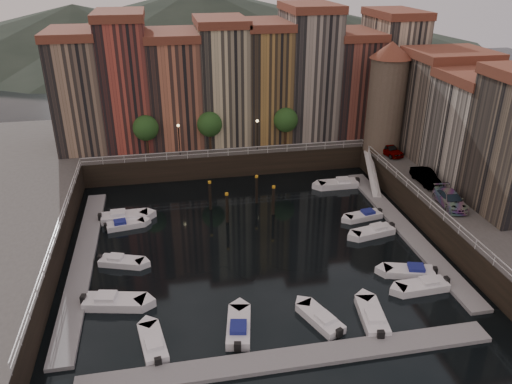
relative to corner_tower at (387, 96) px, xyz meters
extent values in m
plane|color=black|center=(-20.00, -14.50, -10.19)|extent=(200.00, 200.00, 0.00)
cube|color=black|center=(-20.00, 11.50, -8.69)|extent=(80.00, 20.00, 3.00)
cube|color=gray|center=(-36.20, -15.50, -10.02)|extent=(2.00, 28.00, 0.35)
cube|color=gray|center=(-3.80, -15.50, -10.02)|extent=(2.00, 28.00, 0.35)
cube|color=gray|center=(-20.00, -31.50, -10.02)|extent=(30.00, 2.00, 0.35)
cone|color=#2D382D|center=(-50.00, 95.50, -3.19)|extent=(80.00, 80.00, 14.00)
cone|color=#2D382D|center=(-15.00, 95.50, -1.19)|extent=(100.00, 100.00, 18.00)
cone|color=#2D382D|center=(20.00, 95.50, -4.19)|extent=(70.00, 70.00, 12.00)
cube|color=#93765D|center=(-38.00, 9.00, -0.19)|extent=(6.00, 10.00, 14.00)
cube|color=brown|center=(-38.00, 9.00, 7.31)|extent=(6.30, 10.30, 1.00)
cube|color=#A84234|center=(-32.10, 9.00, 0.81)|extent=(5.80, 10.00, 16.00)
cube|color=brown|center=(-32.10, 9.00, 9.31)|extent=(6.10, 10.30, 1.00)
cube|color=#B4674A|center=(-25.95, 9.00, -0.44)|extent=(6.50, 10.00, 13.50)
cube|color=brown|center=(-25.95, 9.00, 6.81)|extent=(6.80, 10.30, 1.00)
cube|color=beige|center=(-19.60, 9.00, 0.31)|extent=(6.20, 10.00, 15.00)
cube|color=brown|center=(-19.60, 9.00, 8.31)|extent=(6.50, 10.30, 1.00)
cube|color=#A2783B|center=(-13.70, 9.00, 0.06)|extent=(5.60, 10.00, 14.50)
cube|color=brown|center=(-13.70, 9.00, 7.81)|extent=(5.90, 10.30, 1.00)
cube|color=#A29687|center=(-7.70, 9.00, 1.06)|extent=(6.40, 10.00, 16.50)
cube|color=brown|center=(-7.70, 9.00, 9.81)|extent=(6.70, 10.30, 1.00)
cube|color=brown|center=(-1.50, 9.00, -0.69)|extent=(6.00, 10.00, 13.00)
cube|color=brown|center=(-1.50, 9.00, 6.31)|extent=(6.30, 10.30, 1.00)
cube|color=beige|center=(4.45, 9.00, 0.56)|extent=(5.90, 10.00, 15.50)
cube|color=brown|center=(4.45, 9.00, 8.81)|extent=(6.20, 10.30, 1.00)
cube|color=#7C6E5E|center=(6.50, -2.50, -1.19)|extent=(9.00, 8.00, 12.00)
cube|color=brown|center=(6.50, -2.50, 5.31)|extent=(9.30, 8.30, 1.00)
cube|color=beige|center=(6.50, -10.50, -1.69)|extent=(9.00, 8.00, 11.00)
cube|color=brown|center=(6.50, -10.50, 4.31)|extent=(9.30, 8.30, 1.00)
cylinder|color=#6B5B4C|center=(0.00, 0.00, -1.19)|extent=(4.60, 4.60, 12.00)
cone|color=brown|center=(0.00, 0.00, 5.61)|extent=(5.20, 5.20, 2.00)
cylinder|color=black|center=(-30.00, 3.70, -5.99)|extent=(0.30, 0.30, 2.40)
sphere|color=#1E4719|center=(-30.00, 3.70, -3.59)|extent=(3.20, 3.20, 3.20)
cylinder|color=black|center=(-22.00, 3.70, -5.99)|extent=(0.30, 0.30, 2.40)
sphere|color=#1E4719|center=(-22.00, 3.70, -3.59)|extent=(3.20, 3.20, 3.20)
cylinder|color=black|center=(-12.00, 3.70, -5.99)|extent=(0.30, 0.30, 2.40)
sphere|color=#1E4719|center=(-12.00, 3.70, -3.59)|extent=(3.20, 3.20, 3.20)
cylinder|color=black|center=(-26.00, 2.70, -5.19)|extent=(0.12, 0.12, 4.00)
sphere|color=#FFD88C|center=(-26.00, 2.70, -3.19)|extent=(0.36, 0.36, 0.36)
cylinder|color=black|center=(-16.00, 2.70, -5.19)|extent=(0.12, 0.12, 4.00)
sphere|color=#FFD88C|center=(-16.00, 2.70, -3.19)|extent=(0.36, 0.36, 0.36)
cube|color=white|center=(-20.00, 1.50, -6.24)|extent=(36.00, 0.08, 0.08)
cube|color=white|center=(-20.00, 1.50, -6.69)|extent=(36.00, 0.06, 0.06)
cube|color=white|center=(-2.00, -15.50, -6.24)|extent=(0.08, 34.00, 0.08)
cube|color=white|center=(-2.00, -15.50, -6.69)|extent=(0.06, 34.00, 0.06)
cube|color=white|center=(-38.00, -15.50, -6.24)|extent=(0.08, 34.00, 0.08)
cube|color=white|center=(-38.00, -15.50, -6.69)|extent=(0.06, 34.00, 0.06)
cube|color=white|center=(-2.90, -4.50, -8.44)|extent=(2.78, 8.26, 2.81)
cube|color=white|center=(-2.90, -4.50, -7.94)|extent=(1.93, 8.32, 3.65)
cylinder|color=black|center=(-21.81, -10.38, -8.69)|extent=(0.32, 0.32, 3.60)
cylinder|color=orange|center=(-21.81, -10.38, -6.84)|extent=(0.36, 0.36, 0.25)
cylinder|color=black|center=(-23.27, -7.05, -8.69)|extent=(0.32, 0.32, 3.60)
cylinder|color=orange|center=(-23.27, -7.05, -6.84)|extent=(0.36, 0.36, 0.25)
cylinder|color=black|center=(-16.55, -9.58, -8.69)|extent=(0.32, 0.32, 3.60)
cylinder|color=orange|center=(-16.55, -9.58, -6.84)|extent=(0.36, 0.36, 0.25)
cylinder|color=black|center=(-17.84, -6.47, -8.69)|extent=(0.32, 0.32, 3.60)
cylinder|color=orange|center=(-17.84, -6.47, -6.84)|extent=(0.36, 0.36, 0.25)
cube|color=white|center=(-32.82, -22.84, -9.86)|extent=(5.21, 2.89, 0.84)
cube|color=white|center=(-33.47, -22.70, -9.36)|extent=(1.81, 1.64, 0.56)
cube|color=black|center=(-35.33, -22.30, -9.58)|extent=(0.50, 0.63, 0.78)
cube|color=white|center=(-32.59, -16.70, -9.92)|extent=(4.32, 2.78, 0.69)
cube|color=white|center=(-33.11, -16.52, -9.51)|extent=(1.57, 1.46, 0.46)
cube|color=black|center=(-34.59, -16.02, -9.69)|extent=(0.45, 0.54, 0.64)
cube|color=white|center=(-32.57, -9.50, -9.93)|extent=(4.09, 2.10, 0.66)
cube|color=navy|center=(-33.09, -9.58, -9.53)|extent=(1.39, 1.25, 0.44)
cube|color=black|center=(-34.58, -9.82, -9.71)|extent=(0.38, 0.49, 0.62)
cube|color=white|center=(-32.71, -7.82, -9.86)|extent=(4.98, 2.08, 0.84)
cube|color=white|center=(-33.38, -7.85, -9.36)|extent=(1.61, 1.40, 0.56)
cube|color=black|center=(-35.28, -7.92, -9.58)|extent=(0.41, 0.57, 0.78)
cube|color=white|center=(-7.01, -25.55, -9.89)|extent=(4.51, 1.92, 0.76)
cube|color=white|center=(-6.40, -25.52, -9.44)|extent=(1.47, 1.27, 0.50)
cube|color=black|center=(-4.69, -25.44, -9.64)|extent=(0.38, 0.52, 0.71)
cube|color=white|center=(-7.09, -23.24, -9.90)|extent=(4.67, 2.82, 0.75)
cube|color=navy|center=(-6.52, -23.40, -9.45)|extent=(1.67, 1.53, 0.50)
cube|color=black|center=(-4.89, -23.86, -9.65)|extent=(0.47, 0.57, 0.70)
cube|color=white|center=(-7.45, -15.93, -9.89)|extent=(4.67, 2.55, 0.75)
cube|color=white|center=(-6.86, -15.81, -9.44)|extent=(1.62, 1.46, 0.50)
cube|color=black|center=(-5.19, -15.47, -9.64)|extent=(0.44, 0.56, 0.70)
cube|color=white|center=(-7.07, -12.41, -9.92)|extent=(4.19, 2.20, 0.68)
cube|color=navy|center=(-6.54, -12.32, -9.52)|extent=(1.43, 1.29, 0.45)
cube|color=black|center=(-5.02, -12.05, -9.70)|extent=(0.39, 0.50, 0.63)
cube|color=white|center=(-7.05, -3.98, -9.86)|extent=(4.87, 1.91, 0.83)
cube|color=white|center=(-6.39, -3.99, -9.37)|extent=(1.55, 1.34, 0.55)
cube|color=black|center=(-4.51, -4.00, -9.59)|extent=(0.39, 0.55, 0.77)
cube|color=white|center=(-29.79, -28.23, -9.90)|extent=(2.35, 4.49, 0.73)
cube|color=white|center=(-29.70, -28.80, -9.47)|extent=(1.38, 1.54, 0.49)
cube|color=black|center=(-29.42, -30.43, -9.66)|extent=(0.54, 0.42, 0.68)
cube|color=white|center=(-23.31, -27.68, -9.88)|extent=(2.60, 4.83, 0.78)
cube|color=navy|center=(-23.43, -28.30, -9.41)|extent=(1.50, 1.67, 0.52)
cube|color=black|center=(-23.76, -30.04, -9.62)|extent=(0.58, 0.46, 0.73)
cube|color=white|center=(-16.88, -27.90, -9.90)|extent=(3.14, 4.60, 0.73)
cube|color=white|center=(-16.66, -28.44, -9.46)|extent=(1.60, 1.70, 0.49)
cube|color=black|center=(-16.04, -29.98, -9.66)|extent=(0.58, 0.50, 0.68)
cube|color=white|center=(-12.79, -28.44, -9.88)|extent=(2.39, 4.79, 0.78)
cube|color=white|center=(-12.87, -29.06, -9.41)|extent=(1.44, 1.62, 0.52)
cube|color=black|center=(-13.12, -30.82, -9.62)|extent=(0.57, 0.43, 0.73)
imported|color=gray|center=(0.13, -2.19, -6.45)|extent=(2.71, 4.64, 1.48)
imported|color=gray|center=(0.39, -11.19, -6.44)|extent=(1.63, 4.59, 1.51)
imported|color=gray|center=(0.12, -16.81, -6.46)|extent=(2.52, 5.25, 1.48)
camera|label=1|loc=(-27.64, -57.45, 15.88)|focal=35.00mm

